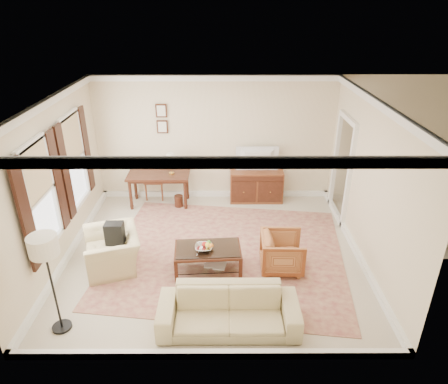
{
  "coord_description": "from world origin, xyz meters",
  "views": [
    {
      "loc": [
        0.18,
        -6.34,
        4.37
      ],
      "look_at": [
        0.2,
        0.3,
        1.15
      ],
      "focal_mm": 32.0,
      "sensor_mm": 36.0,
      "label": 1
    }
  ],
  "objects_px": {
    "sideboard": "(256,186)",
    "club_armchair": "(112,245)",
    "tv": "(258,152)",
    "sofa": "(229,305)",
    "coffee_table": "(208,253)",
    "writing_desk": "(159,178)",
    "striped_armchair": "(282,251)"
  },
  "relations": [
    {
      "from": "sideboard",
      "to": "club_armchair",
      "type": "height_order",
      "value": "club_armchair"
    },
    {
      "from": "tv",
      "to": "sofa",
      "type": "distance_m",
      "value": 4.24
    },
    {
      "from": "coffee_table",
      "to": "writing_desk",
      "type": "bearing_deg",
      "value": 115.01
    },
    {
      "from": "sofa",
      "to": "club_armchair",
      "type": "bearing_deg",
      "value": 143.92
    },
    {
      "from": "sideboard",
      "to": "striped_armchair",
      "type": "xyz_separation_m",
      "value": [
        0.25,
        -2.71,
        -0.01
      ]
    },
    {
      "from": "club_armchair",
      "to": "sofa",
      "type": "bearing_deg",
      "value": 35.59
    },
    {
      "from": "tv",
      "to": "striped_armchair",
      "type": "xyz_separation_m",
      "value": [
        0.25,
        -2.69,
        -0.85
      ]
    },
    {
      "from": "tv",
      "to": "coffee_table",
      "type": "relative_size",
      "value": 0.79
    },
    {
      "from": "sideboard",
      "to": "coffee_table",
      "type": "xyz_separation_m",
      "value": [
        -1.06,
        -2.78,
        -0.01
      ]
    },
    {
      "from": "sideboard",
      "to": "coffee_table",
      "type": "relative_size",
      "value": 1.04
    },
    {
      "from": "writing_desk",
      "to": "striped_armchair",
      "type": "bearing_deg",
      "value": -45.09
    },
    {
      "from": "sideboard",
      "to": "coffee_table",
      "type": "height_order",
      "value": "sideboard"
    },
    {
      "from": "striped_armchair",
      "to": "sofa",
      "type": "bearing_deg",
      "value": 147.26
    },
    {
      "from": "sideboard",
      "to": "striped_armchair",
      "type": "distance_m",
      "value": 2.72
    },
    {
      "from": "coffee_table",
      "to": "sofa",
      "type": "height_order",
      "value": "sofa"
    },
    {
      "from": "striped_armchair",
      "to": "sofa",
      "type": "relative_size",
      "value": 0.37
    },
    {
      "from": "sideboard",
      "to": "tv",
      "type": "height_order",
      "value": "tv"
    },
    {
      "from": "sideboard",
      "to": "sofa",
      "type": "bearing_deg",
      "value": -99.8
    },
    {
      "from": "writing_desk",
      "to": "sideboard",
      "type": "distance_m",
      "value": 2.29
    },
    {
      "from": "writing_desk",
      "to": "coffee_table",
      "type": "relative_size",
      "value": 1.18
    },
    {
      "from": "writing_desk",
      "to": "coffee_table",
      "type": "distance_m",
      "value": 2.88
    },
    {
      "from": "striped_armchair",
      "to": "sofa",
      "type": "distance_m",
      "value": 1.71
    },
    {
      "from": "writing_desk",
      "to": "sideboard",
      "type": "xyz_separation_m",
      "value": [
        2.27,
        0.18,
        -0.28
      ]
    },
    {
      "from": "coffee_table",
      "to": "striped_armchair",
      "type": "height_order",
      "value": "striped_armchair"
    },
    {
      "from": "sideboard",
      "to": "sofa",
      "type": "distance_m",
      "value": 4.18
    },
    {
      "from": "tv",
      "to": "striped_armchair",
      "type": "relative_size",
      "value": 1.25
    },
    {
      "from": "club_armchair",
      "to": "sofa",
      "type": "relative_size",
      "value": 0.51
    },
    {
      "from": "tv",
      "to": "club_armchair",
      "type": "distance_m",
      "value": 3.88
    },
    {
      "from": "striped_armchair",
      "to": "sofa",
      "type": "height_order",
      "value": "sofa"
    },
    {
      "from": "tv",
      "to": "striped_armchair",
      "type": "distance_m",
      "value": 2.84
    },
    {
      "from": "tv",
      "to": "sofa",
      "type": "height_order",
      "value": "tv"
    },
    {
      "from": "sideboard",
      "to": "sofa",
      "type": "height_order",
      "value": "sofa"
    }
  ]
}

